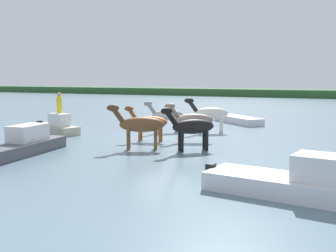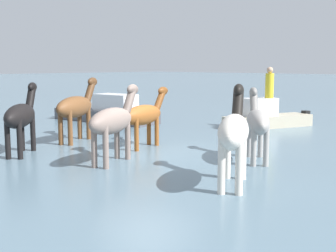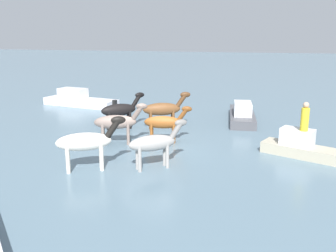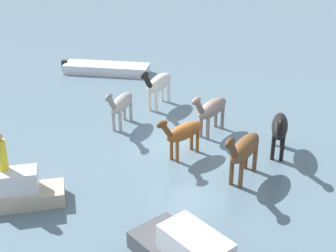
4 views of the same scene
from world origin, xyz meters
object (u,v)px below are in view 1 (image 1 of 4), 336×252
at_px(horse_lead, 191,127).
at_px(boat_dinghy_port, 312,187).
at_px(horse_mid_herd, 140,125).
at_px(horse_pinto_flank, 149,122).
at_px(horse_gray_outer, 209,114).
at_px(boat_motor_center, 21,147).
at_px(person_helmsman_aft, 59,103).
at_px(horse_dun_straggler, 192,120).
at_px(boat_skiff_near, 56,128).
at_px(horse_dark_mare, 166,115).
at_px(boat_tender_starboard, 238,121).

distance_m(horse_lead, boat_dinghy_port, 7.89).
height_order(horse_mid_herd, boat_dinghy_port, horse_mid_herd).
bearing_deg(boat_dinghy_port, horse_lead, 144.06).
xyz_separation_m(horse_pinto_flank, horse_mid_herd, (0.79, -2.32, 0.14)).
distance_m(horse_gray_outer, boat_motor_center, 11.05).
xyz_separation_m(boat_dinghy_port, person_helmsman_aft, (-14.82, 7.64, 1.38)).
height_order(horse_dun_straggler, boat_dinghy_port, horse_dun_straggler).
xyz_separation_m(boat_motor_center, person_helmsman_aft, (-3.05, 6.10, 1.39)).
height_order(boat_motor_center, person_helmsman_aft, person_helmsman_aft).
relative_size(horse_mid_herd, boat_motor_center, 0.47).
distance_m(horse_lead, boat_skiff_near, 9.53).
height_order(horse_dark_mare, boat_skiff_near, horse_dark_mare).
height_order(horse_dark_mare, horse_dun_straggler, horse_dun_straggler).
height_order(horse_dun_straggler, boat_motor_center, horse_dun_straggler).
bearing_deg(horse_dun_straggler, horse_mid_herd, 47.74).
height_order(horse_dun_straggler, boat_tender_starboard, horse_dun_straggler).
bearing_deg(horse_gray_outer, horse_pinto_flank, 38.42).
bearing_deg(horse_gray_outer, boat_tender_starboard, -121.84).
bearing_deg(boat_motor_center, boat_tender_starboard, -24.94).
relative_size(boat_dinghy_port, boat_motor_center, 1.12).
relative_size(horse_mid_herd, boat_dinghy_port, 0.42).
bearing_deg(boat_dinghy_port, horse_pinto_flank, 148.43).
height_order(horse_mid_herd, boat_skiff_near, horse_mid_herd).
distance_m(horse_dun_straggler, person_helmsman_aft, 8.14).
bearing_deg(boat_dinghy_port, boat_skiff_near, 161.15).
relative_size(horse_dun_straggler, horse_gray_outer, 1.00).
distance_m(horse_pinto_flank, horse_mid_herd, 2.45).
relative_size(boat_motor_center, boat_tender_starboard, 1.24).
relative_size(horse_pinto_flank, horse_dun_straggler, 0.94).
xyz_separation_m(horse_dark_mare, horse_lead, (3.70, -5.15, 0.05)).
bearing_deg(boat_motor_center, boat_skiff_near, 20.56).
height_order(boat_dinghy_port, boat_tender_starboard, boat_dinghy_port).
distance_m(horse_mid_herd, boat_tender_starboard, 12.31).
bearing_deg(horse_mid_herd, boat_dinghy_port, 122.44).
height_order(horse_dark_mare, horse_pinto_flank, horse_dark_mare).
bearing_deg(horse_dun_straggler, boat_skiff_near, -18.04).
bearing_deg(boat_motor_center, horse_dark_mare, -22.47).
bearing_deg(horse_gray_outer, boat_motor_center, 33.75).
relative_size(horse_dark_mare, boat_dinghy_port, 0.35).
bearing_deg(horse_mid_herd, boat_skiff_near, -47.16).
relative_size(horse_mid_herd, boat_tender_starboard, 0.59).
height_order(horse_lead, horse_gray_outer, horse_gray_outer).
xyz_separation_m(horse_lead, horse_dun_straggler, (-1.03, 2.66, -0.00)).
xyz_separation_m(boat_skiff_near, boat_dinghy_port, (14.96, -7.48, 0.03)).
bearing_deg(horse_pinto_flank, horse_dark_mare, -90.91).
bearing_deg(horse_lead, boat_skiff_near, -56.11).
xyz_separation_m(horse_dun_straggler, horse_gray_outer, (-0.33, 3.42, 0.06)).
xyz_separation_m(horse_lead, boat_tender_starboard, (-1.26, 11.61, -0.89)).
bearing_deg(horse_pinto_flank, horse_lead, 138.56).
xyz_separation_m(horse_lead, person_helmsman_aft, (-9.14, 2.22, 0.65)).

